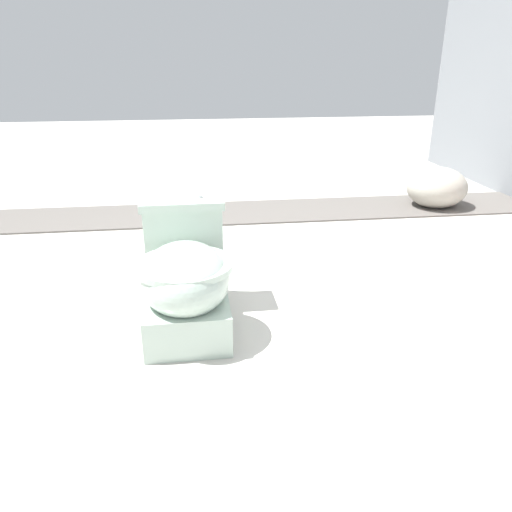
# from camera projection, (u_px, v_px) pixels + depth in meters

# --- Properties ---
(ground_plane) EXTENTS (14.00, 14.00, 0.00)m
(ground_plane) POSITION_uv_depth(u_px,v_px,m) (209.00, 300.00, 2.39)
(ground_plane) COLOR beige
(gravel_strip) EXTENTS (0.56, 8.00, 0.01)m
(gravel_strip) POSITION_uv_depth(u_px,v_px,m) (269.00, 211.00, 3.70)
(gravel_strip) COLOR #605B56
(gravel_strip) RESTS_ON ground
(toilet) EXTENTS (0.64, 0.39, 0.52)m
(toilet) POSITION_uv_depth(u_px,v_px,m) (186.00, 277.00, 2.10)
(toilet) COLOR #B2C6B7
(toilet) RESTS_ON ground
(boulder_near) EXTENTS (0.52, 0.55, 0.31)m
(boulder_near) POSITION_uv_depth(u_px,v_px,m) (437.00, 187.00, 3.77)
(boulder_near) COLOR #ADA899
(boulder_near) RESTS_ON ground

